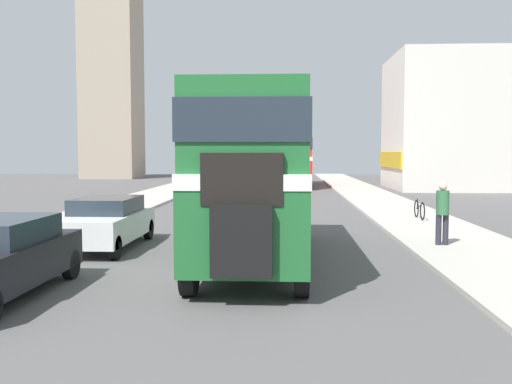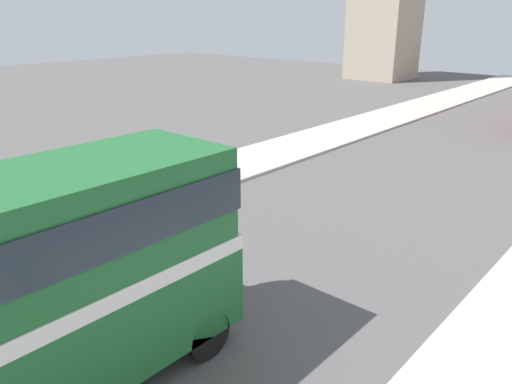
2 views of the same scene
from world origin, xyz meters
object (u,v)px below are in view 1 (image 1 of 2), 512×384
Objects in this scene: car_parked_mid at (106,222)px; bus_distant at (295,155)px; bicycle_on_pavement at (419,210)px; church_tower at (111,21)px; pedestrian_walking at (442,210)px; double_decker_bus at (256,165)px.

bus_distant is at bearing 79.20° from car_parked_mid.
car_parked_mid is at bearing -100.80° from bus_distant.
bicycle_on_pavement is 0.05× the size of church_tower.
pedestrian_walking is (3.83, -30.53, -1.40)m from bus_distant.
bus_distant is 2.50× the size of car_parked_mid.
pedestrian_walking reaches higher than bicycle_on_pavement.
double_decker_bus is 10.64m from bicycle_on_pavement.
church_tower is (-19.53, 13.95, 14.22)m from bus_distant.
double_decker_bus is 2.12× the size of car_parked_mid.
bicycle_on_pavement is at bearing -78.95° from bus_distant.
car_parked_mid is 12.62m from bicycle_on_pavement.
bus_distant reaches higher than bicycle_on_pavement.
double_decker_bus is at bearing -159.79° from pedestrian_walking.
pedestrian_walking is at bearing -82.84° from bus_distant.
church_tower reaches higher than pedestrian_walking.
church_tower is (-18.10, 46.41, 14.29)m from double_decker_bus.
bus_distant is 6.20× the size of pedestrian_walking.
car_parked_mid is at bearing -178.01° from pedestrian_walking.
car_parked_mid is 49.50m from church_tower.
pedestrian_walking reaches higher than car_parked_mid.
pedestrian_walking is at bearing 1.99° from car_parked_mid.
bus_distant is at bearing -35.54° from church_tower.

